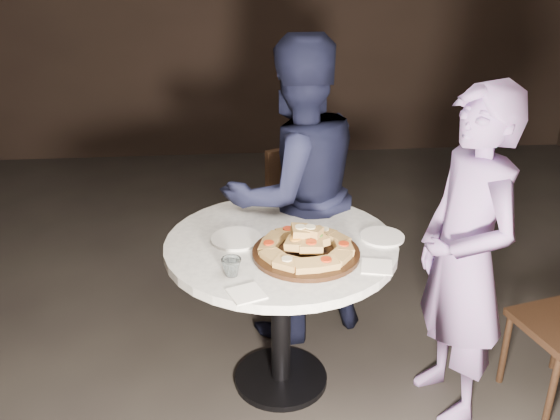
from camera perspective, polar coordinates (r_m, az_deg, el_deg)
name	(u,v)px	position (r m, az deg, el deg)	size (l,w,h in m)	color
floor	(310,394)	(3.12, 2.76, -16.48)	(7.00, 7.00, 0.00)	black
table	(281,270)	(2.84, 0.09, -5.46)	(1.06, 1.06, 0.78)	black
serving_board	(306,253)	(2.65, 2.39, -3.97)	(0.46, 0.46, 0.02)	black
focaccia_pile	(306,244)	(2.63, 2.40, -3.13)	(0.41, 0.40, 0.11)	#AB7F42
plate_left	(236,239)	(2.78, -4.01, -2.64)	(0.23, 0.23, 0.01)	white
plate_right	(382,237)	(2.83, 9.33, -2.43)	(0.20, 0.20, 0.01)	white
water_glass	(231,267)	(2.50, -4.46, -5.22)	(0.08, 0.08, 0.08)	silver
napkin_near	(246,294)	(2.39, -3.08, -7.64)	(0.13, 0.13, 0.01)	white
napkin_far	(377,267)	(2.59, 8.84, -5.14)	(0.12, 0.12, 0.01)	white
chair_far	(292,204)	(3.70, 1.12, 0.57)	(0.57, 0.59, 0.94)	black
diner_navy	(295,193)	(3.19, 1.35, 1.57)	(0.78, 0.61, 1.61)	black
diner_teal	(465,260)	(2.76, 16.54, -4.42)	(0.56, 0.37, 1.53)	slate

